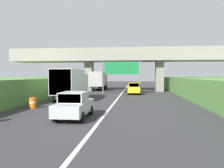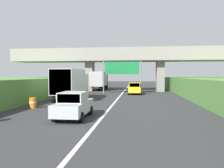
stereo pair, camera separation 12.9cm
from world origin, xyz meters
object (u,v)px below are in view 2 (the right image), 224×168
Objects in this scene: car_silver at (74,105)px; construction_barrel_2 at (33,103)px; truck_white at (71,83)px; car_yellow at (135,88)px; truck_red at (100,80)px; construction_barrel_4 at (72,92)px; overhead_highway_sign at (122,70)px; construction_barrel_3 at (56,96)px; construction_barrel_5 at (82,90)px.

car_silver reaches higher than construction_barrel_2.
truck_white is 11.06m from car_yellow.
truck_red is 26.16m from car_silver.
construction_barrel_2 is at bearing 143.18° from car_silver.
car_yellow is 16.73m from construction_barrel_2.
construction_barrel_4 is (-1.56, 5.03, -1.47)m from truck_white.
truck_white reaches higher than construction_barrel_4.
car_yellow is 9.20m from construction_barrel_4.
overhead_highway_sign is 12.10m from construction_barrel_3.
construction_barrel_3 is (-8.55, -8.99, -0.40)m from car_yellow.
overhead_highway_sign is 6.53× the size of construction_barrel_5.
overhead_highway_sign is 18.87m from car_silver.
construction_barrel_2 is 1.00× the size of construction_barrel_5.
construction_barrel_5 is (-8.54, 1.95, -0.40)m from car_yellow.
overhead_highway_sign is at bearing -11.40° from construction_barrel_5.
truck_white is (-5.02, -9.17, -1.68)m from overhead_highway_sign.
construction_barrel_4 is at bearing 90.48° from construction_barrel_2.
truck_red is 8.11× the size of construction_barrel_3.
car_yellow is 4.56× the size of construction_barrel_4.
truck_white is 1.78× the size of car_yellow.
overhead_highway_sign reaches higher than construction_barrel_3.
construction_barrel_3 is (-0.16, 5.47, 0.00)m from construction_barrel_2.
construction_barrel_2 is (-1.46, -5.92, -1.47)m from truck_white.
truck_white is at bearing -129.05° from car_yellow.
construction_barrel_3 is at bearing -90.67° from construction_barrel_4.
construction_barrel_2 is (-6.49, -15.08, -3.16)m from overhead_highway_sign.
construction_barrel_3 and construction_barrel_4 have the same top height.
truck_white is at bearing 76.12° from construction_barrel_2.
car_silver is 4.56× the size of construction_barrel_4.
construction_barrel_5 is (-4.81, 19.92, -0.40)m from car_silver.
construction_barrel_5 is (-0.04, 5.47, 0.00)m from construction_barrel_4.
car_yellow is at bearing 46.43° from construction_barrel_3.
overhead_highway_sign is 16.72m from construction_barrel_2.
truck_white is 16.55m from truck_red.
truck_red is 10.51m from car_yellow.
overhead_highway_sign reaches higher than truck_white.
car_yellow is 18.35m from car_silver.
truck_white is 8.11× the size of construction_barrel_5.
overhead_highway_sign is 6.53× the size of construction_barrel_2.
truck_white reaches higher than construction_barrel_5.
truck_white is 8.11× the size of construction_barrel_2.
overhead_highway_sign is at bearing 55.35° from construction_barrel_3.
car_silver reaches higher than construction_barrel_3.
car_yellow is at bearing -17.90° from overhead_highway_sign.
truck_red is at bearing 89.32° from truck_white.
truck_white is 10.72m from construction_barrel_5.
construction_barrel_4 is 1.00× the size of construction_barrel_5.
truck_white reaches higher than construction_barrel_2.
truck_white is at bearing -118.73° from overhead_highway_sign.
construction_barrel_2 and construction_barrel_4 have the same top height.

